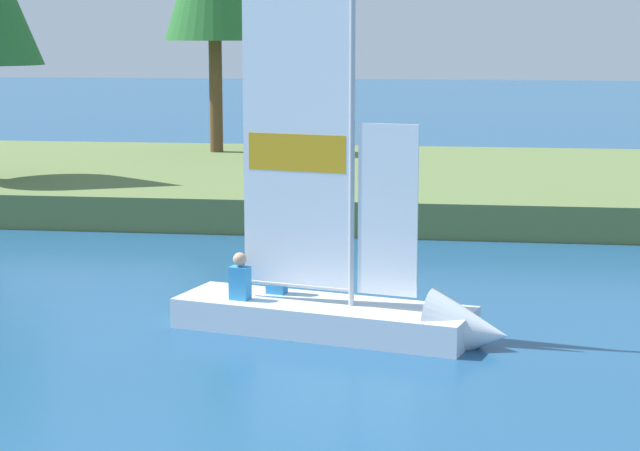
{
  "coord_description": "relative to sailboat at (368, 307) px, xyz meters",
  "views": [
    {
      "loc": [
        2.8,
        -6.73,
        4.28
      ],
      "look_at": [
        0.34,
        10.98,
        1.2
      ],
      "focal_mm": 62.55,
      "sensor_mm": 36.0,
      "label": 1
    }
  ],
  "objects": [
    {
      "name": "sailboat",
      "position": [
        0.0,
        0.0,
        0.0
      ],
      "size": [
        5.04,
        2.37,
        6.07
      ],
      "rotation": [
        0.0,
        0.0,
        -0.25
      ],
      "color": "silver",
      "rests_on": "ground"
    },
    {
      "name": "shore_bank",
      "position": [
        -1.36,
        13.81,
        -0.05
      ],
      "size": [
        80.0,
        12.13,
        0.77
      ],
      "primitive_type": "cube",
      "color": "#5B703D",
      "rests_on": "ground"
    }
  ]
}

